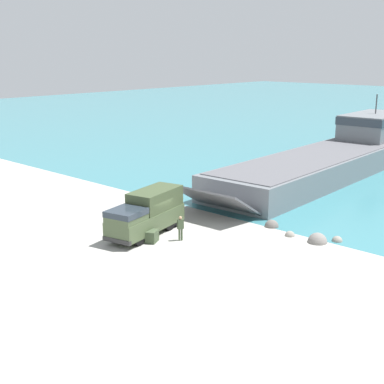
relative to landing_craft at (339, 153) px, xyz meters
The scene contains 11 objects.
ground_plane 29.11m from the landing_craft, 90.16° to the right, with size 240.00×240.00×0.00m, color #A8A59E.
landing_craft is the anchor object (origin of this frame).
military_truck 29.83m from the landing_craft, 90.15° to the right, with size 3.73×7.51×3.17m.
soldier_on_ramp 29.37m from the landing_craft, 84.54° to the right, with size 0.42×0.50×1.82m.
moored_boat_a 29.67m from the landing_craft, 105.21° to the left, with size 9.17×3.04×1.88m.
mooring_bollard 23.49m from the landing_craft, 101.56° to the right, with size 0.26×0.26×0.78m.
cargo_crate 30.93m from the landing_craft, 87.33° to the right, with size 0.86×1.03×0.86m, color #3D4C33.
shoreline_rock_a 24.54m from the landing_craft, 70.66° to the right, with size 0.74×0.74×0.74m, color gray.
shoreline_rock_b 24.59m from the landing_craft, 62.71° to the right, with size 0.76×0.76×0.76m, color gray.
shoreline_rock_c 23.02m from the landing_craft, 75.15° to the right, with size 1.09×1.09×1.09m, color #66605B.
shoreline_rock_d 25.24m from the landing_craft, 65.81° to the right, with size 1.39×1.39×1.39m, color gray.
Camera 1 is at (27.91, -26.55, 13.12)m, focal length 50.00 mm.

